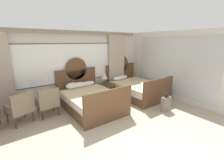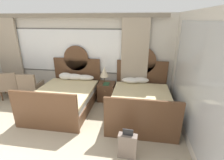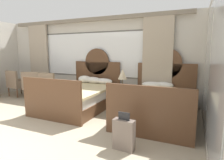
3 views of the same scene
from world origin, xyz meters
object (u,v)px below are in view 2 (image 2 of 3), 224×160
Objects in this scene: bed_near_mirror at (141,102)px; book_on_nightstand at (106,84)px; table_lamp_on_nightstand at (104,72)px; suitcase_on_floor at (127,146)px; armchair_by_window_left at (30,86)px; armchair_by_window_centre at (10,85)px; bed_near_window at (66,96)px; nightstand_between_beds at (107,91)px.

book_on_nightstand is at bearing 152.19° from bed_near_mirror.
table_lamp_on_nightstand is (-1.17, 0.68, 0.60)m from bed_near_mirror.
book_on_nightstand is at bearing 110.30° from suitcase_on_floor.
armchair_by_window_centre is (-0.75, 0.00, 0.00)m from armchair_by_window_left.
bed_near_window is at bearing -11.18° from armchair_by_window_left.
table_lamp_on_nightstand is at bearing -177.74° from nightstand_between_beds.
armchair_by_window_left is (-2.42, -0.40, 0.20)m from nightstand_between_beds.
armchair_by_window_left is (-2.44, -0.30, -0.10)m from book_on_nightstand.
bed_near_window is at bearing 179.64° from bed_near_mirror.
armchair_by_window_left is (-2.36, -0.40, -0.46)m from table_lamp_on_nightstand.
armchair_by_window_left is at bearing -170.34° from table_lamp_on_nightstand.
bed_near_window is at bearing -7.30° from armchair_by_window_centre.
armchair_by_window_left is (-1.31, 0.26, 0.14)m from bed_near_window.
suitcase_on_floor is at bearing -98.57° from bed_near_mirror.
armchair_by_window_centre is (-2.06, 0.26, 0.14)m from bed_near_window.
suitcase_on_floor is at bearing -68.73° from table_lamp_on_nightstand.
bed_near_mirror is 2.44× the size of armchair_by_window_left.
nightstand_between_beds is (-1.10, 0.68, -0.06)m from bed_near_mirror.
table_lamp_on_nightstand is 3.17m from armchair_by_window_centre.
suitcase_on_floor is at bearing -40.81° from bed_near_window.
table_lamp_on_nightstand is at bearing 129.15° from book_on_nightstand.
book_on_nightstand is (-1.09, 0.57, 0.24)m from bed_near_mirror.
bed_near_window reaches higher than armchair_by_window_left.
table_lamp_on_nightstand is at bearing 149.99° from bed_near_mirror.
book_on_nightstand is at bearing 6.98° from armchair_by_window_left.
bed_near_mirror reaches higher than table_lamp_on_nightstand.
nightstand_between_beds is at bearing 148.45° from bed_near_mirror.
table_lamp_on_nightstand is 0.58× the size of armchair_by_window_left.
table_lamp_on_nightstand is 2.44m from armchair_by_window_left.
bed_near_mirror is at bearing -31.55° from nightstand_between_beds.
bed_near_mirror is 4.29m from armchair_by_window_centre.
book_on_nightstand is at bearing -80.26° from nightstand_between_beds.
bed_near_window is 8.73× the size of book_on_nightstand.
bed_near_window is 3.96× the size of nightstand_between_beds.
armchair_by_window_left is at bearing 168.82° from bed_near_window.
suitcase_on_floor is (4.02, -1.96, -0.23)m from armchair_by_window_centre.
bed_near_mirror is 1.70m from suitcase_on_floor.
book_on_nightstand is 0.28× the size of armchair_by_window_left.
armchair_by_window_left reaches higher than book_on_nightstand.
armchair_by_window_left reaches higher than suitcase_on_floor.
bed_near_mirror is 1.48m from table_lamp_on_nightstand.
nightstand_between_beds is at bearing 7.17° from armchair_by_window_centre.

